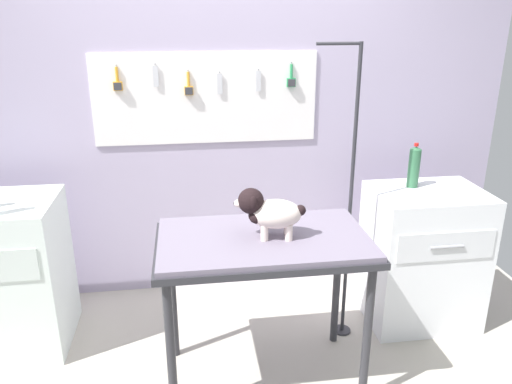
% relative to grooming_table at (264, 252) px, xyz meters
% --- Properties ---
extents(rear_wall_panel, '(4.00, 0.11, 2.30)m').
position_rel_grooming_table_xyz_m(rear_wall_panel, '(-0.14, 1.08, 0.39)').
color(rear_wall_panel, '#B0A2C0').
rests_on(rear_wall_panel, ground).
extents(grooming_table, '(1.08, 0.64, 0.85)m').
position_rel_grooming_table_xyz_m(grooming_table, '(0.00, 0.00, 0.00)').
color(grooming_table, '#2D2D33').
rests_on(grooming_table, ground).
extents(grooming_arm, '(0.30, 0.11, 1.77)m').
position_rel_grooming_table_xyz_m(grooming_arm, '(0.55, 0.34, 0.06)').
color(grooming_arm, '#2D2D33').
rests_on(grooming_arm, ground).
extents(dog, '(0.36, 0.19, 0.26)m').
position_rel_grooming_table_xyz_m(dog, '(0.02, -0.01, 0.22)').
color(dog, silver).
rests_on(dog, grooming_table).
extents(cabinet_right, '(0.68, 0.54, 0.88)m').
position_rel_grooming_table_xyz_m(cabinet_right, '(1.10, 0.44, -0.33)').
color(cabinet_right, white).
rests_on(cabinet_right, ground).
extents(soda_bottle, '(0.07, 0.07, 0.28)m').
position_rel_grooming_table_xyz_m(soda_bottle, '(1.02, 0.53, 0.25)').
color(soda_bottle, '#316743').
rests_on(soda_bottle, cabinet_right).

